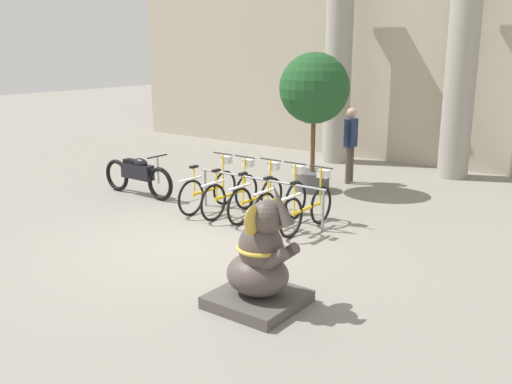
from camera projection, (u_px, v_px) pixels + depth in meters
ground_plane at (194, 247)px, 9.24m from camera, size 60.00×60.00×0.00m
building_facade at (412, 52)px, 15.15m from camera, size 20.00×0.20×6.00m
column_left at (338, 66)px, 15.43m from camera, size 0.91×0.91×5.16m
column_right at (461, 69)px, 13.51m from camera, size 0.91×0.91×5.16m
bike_rack at (260, 188)px, 10.67m from camera, size 2.84×0.05×0.77m
bicycle_0 at (209, 189)px, 11.24m from camera, size 0.48×1.70×1.08m
bicycle_1 at (231, 193)px, 10.92m from camera, size 0.48×1.70×1.08m
bicycle_2 at (257, 197)px, 10.65m from camera, size 0.48×1.70×1.08m
bicycle_3 at (282, 202)px, 10.32m from camera, size 0.48×1.70×1.08m
bicycle_4 at (308, 207)px, 9.98m from camera, size 0.48×1.70×1.08m
elephant_statue at (260, 265)px, 7.01m from camera, size 1.05×1.05×1.63m
motorcycle at (138, 174)px, 12.29m from camera, size 2.09×0.55×0.95m
person_pedestrian at (351, 138)px, 13.28m from camera, size 0.24×0.47×1.78m
potted_tree at (314, 95)px, 12.30m from camera, size 1.53×1.53×3.04m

